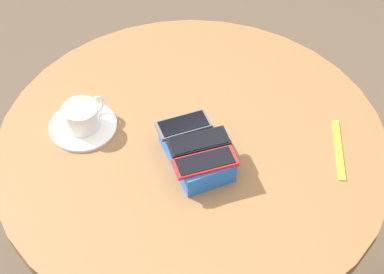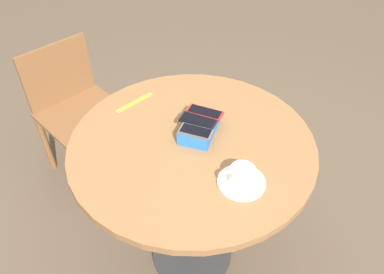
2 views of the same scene
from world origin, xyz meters
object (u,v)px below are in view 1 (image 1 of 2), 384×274
at_px(phone_box, 196,153).
at_px(coffee_cup, 82,116).
at_px(phone_red, 205,162).
at_px(round_table, 192,177).
at_px(phone_black, 199,142).
at_px(saucer, 83,126).
at_px(lanyard_strap, 339,150).
at_px(phone_gray, 183,125).

relative_size(phone_box, coffee_cup, 1.78).
relative_size(phone_red, coffee_cup, 1.31).
relative_size(round_table, phone_black, 6.33).
bearing_deg(saucer, phone_red, -152.68).
relative_size(phone_box, saucer, 1.25).
relative_size(phone_box, lanyard_strap, 1.11).
distance_m(phone_black, coffee_cup, 0.30).
relative_size(phone_box, phone_black, 1.38).
bearing_deg(phone_black, phone_gray, -1.24).
xyz_separation_m(phone_box, coffee_cup, (0.24, 0.17, 0.01)).
relative_size(phone_gray, lanyard_strap, 0.72).
bearing_deg(phone_gray, phone_box, 173.87).
bearing_deg(phone_red, phone_black, -20.58).
xyz_separation_m(round_table, coffee_cup, (0.19, 0.19, 0.17)).
bearing_deg(lanyard_strap, phone_box, 61.10).
height_order(coffee_cup, lanyard_strap, coffee_cup).
distance_m(phone_red, phone_gray, 0.12).
height_order(phone_red, saucer, phone_red).
bearing_deg(saucer, coffee_cup, -75.50).
relative_size(round_table, phone_box, 4.59).
relative_size(saucer, coffee_cup, 1.42).
distance_m(phone_box, lanyard_strap, 0.34).
height_order(saucer, lanyard_strap, saucer).
bearing_deg(lanyard_strap, phone_gray, 51.92).
bearing_deg(phone_gray, phone_red, 169.44).
height_order(phone_black, saucer, phone_black).
xyz_separation_m(phone_red, coffee_cup, (0.30, 0.15, -0.02)).
distance_m(round_table, phone_box, 0.17).
xyz_separation_m(round_table, phone_box, (-0.05, 0.02, 0.16)).
bearing_deg(phone_red, saucer, 27.32).
distance_m(phone_red, phone_black, 0.06).
xyz_separation_m(phone_red, phone_gray, (0.12, -0.02, 0.00)).
distance_m(round_table, phone_gray, 0.19).
height_order(saucer, coffee_cup, coffee_cup).
bearing_deg(phone_box, round_table, -23.85).
xyz_separation_m(round_table, phone_gray, (0.01, 0.02, 0.19)).
height_order(round_table, coffee_cup, coffee_cup).
relative_size(round_table, saucer, 5.73).
bearing_deg(round_table, lanyard_strap, -128.03).
distance_m(phone_black, lanyard_strap, 0.34).
distance_m(coffee_cup, lanyard_strap, 0.61).
relative_size(round_table, phone_red, 6.24).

